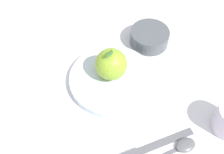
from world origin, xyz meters
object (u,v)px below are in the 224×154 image
side_bowl (150,36)px  knife (142,150)px  dinner_plate (112,79)px  apple (111,64)px  spoon (178,149)px

side_bowl → knife: side_bowl is taller
side_bowl → knife: 0.34m
dinner_plate → apple: size_ratio=2.44×
dinner_plate → apple: bearing=-142.7°
dinner_plate → side_bowl: (-0.18, 0.04, 0.01)m
apple → knife: apple is taller
dinner_plate → spoon: bearing=61.9°
dinner_plate → spoon: 0.24m
side_bowl → knife: size_ratio=0.66×
apple → side_bowl: (-0.17, 0.05, -0.03)m
dinner_plate → knife: 0.21m
side_bowl → knife: (0.32, 0.10, -0.02)m
apple → spoon: 0.26m
dinner_plate → spoon: dinner_plate is taller
knife → spoon: (-0.04, 0.07, 0.00)m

